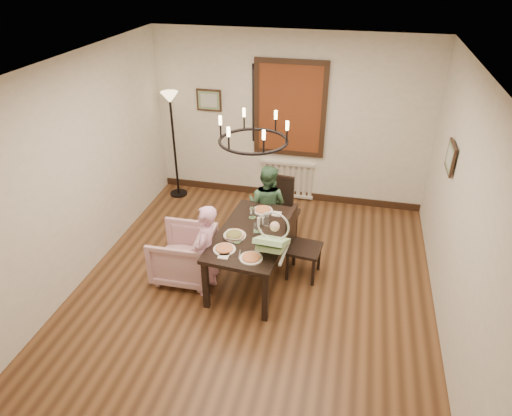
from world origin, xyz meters
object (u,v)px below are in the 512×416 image
at_px(elderly_woman, 207,258).
at_px(drinking_glass, 256,229).
at_px(floor_lamp, 174,147).
at_px(chair_right, 305,245).
at_px(armchair, 183,254).
at_px(seated_man, 267,211).
at_px(chair_far, 277,208).
at_px(baby_bouncer, 272,239).
at_px(dining_table, 254,238).

distance_m(elderly_woman, drinking_glass, 0.71).
distance_m(elderly_woman, floor_lamp, 2.76).
bearing_deg(chair_right, armchair, 110.18).
bearing_deg(floor_lamp, elderly_woman, -60.42).
xyz_separation_m(armchair, floor_lamp, (-0.94, 2.16, 0.55)).
bearing_deg(seated_man, drinking_glass, 106.08).
relative_size(armchair, floor_lamp, 0.42).
bearing_deg(seated_man, chair_far, -103.03).
distance_m(chair_far, chair_right, 1.07).
bearing_deg(baby_bouncer, chair_right, 64.08).
bearing_deg(dining_table, chair_right, 23.83).
xyz_separation_m(armchair, baby_bouncer, (1.22, -0.21, 0.56)).
relative_size(chair_right, floor_lamp, 0.53).
bearing_deg(baby_bouncer, armchair, 173.24).
height_order(chair_right, elderly_woman, elderly_woman).
distance_m(chair_far, armchair, 1.64).
relative_size(chair_right, baby_bouncer, 1.74).
distance_m(seated_man, drinking_glass, 0.98).
bearing_deg(armchair, elderly_woman, 61.12).
relative_size(chair_right, seated_man, 0.95).
height_order(dining_table, floor_lamp, floor_lamp).
bearing_deg(seated_man, elderly_woman, 82.06).
relative_size(seated_man, baby_bouncer, 1.84).
relative_size(elderly_woman, drinking_glass, 6.88).
relative_size(armchair, drinking_glass, 5.13).
height_order(chair_right, armchair, chair_right).
bearing_deg(chair_right, elderly_woman, 124.03).
xyz_separation_m(dining_table, elderly_woman, (-0.50, -0.38, -0.13)).
distance_m(chair_far, drinking_glass, 1.21).
distance_m(dining_table, drinking_glass, 0.16).
distance_m(armchair, floor_lamp, 2.42).
height_order(seated_man, baby_bouncer, baby_bouncer).
height_order(chair_far, elderly_woman, elderly_woman).
xyz_separation_m(chair_far, chair_right, (0.54, -0.92, 0.03)).
xyz_separation_m(dining_table, baby_bouncer, (0.31, -0.37, 0.27)).
height_order(drinking_glass, floor_lamp, floor_lamp).
bearing_deg(chair_right, chair_far, 36.61).
relative_size(seated_man, floor_lamp, 0.56).
relative_size(dining_table, floor_lamp, 0.89).
height_order(elderly_woman, baby_bouncer, baby_bouncer).
distance_m(chair_right, baby_bouncer, 0.79).
bearing_deg(baby_bouncer, dining_table, 133.00).
xyz_separation_m(chair_right, drinking_glass, (-0.59, -0.24, 0.31)).
height_order(elderly_woman, seated_man, elderly_woman).
bearing_deg(baby_bouncer, floor_lamp, 135.21).
xyz_separation_m(chair_far, floor_lamp, (-1.94, 0.86, 0.44)).
bearing_deg(chair_far, elderly_woman, -105.46).
relative_size(chair_far, drinking_glass, 6.13).
bearing_deg(elderly_woman, dining_table, 126.96).
distance_m(drinking_glass, floor_lamp, 2.77).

